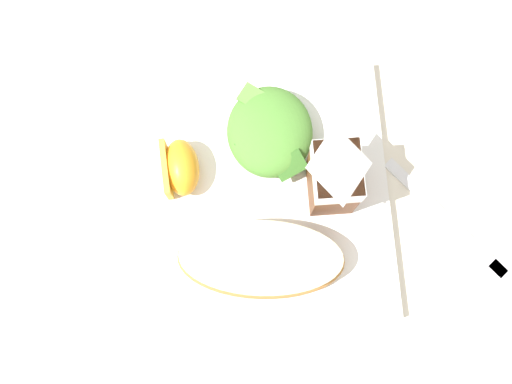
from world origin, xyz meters
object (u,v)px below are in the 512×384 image
(cheesy_pizza_bread, at_px, (262,259))
(metal_fork, at_px, (463,234))
(orange_wedge_front, at_px, (180,168))
(white_plate, at_px, (256,196))
(green_salad_pile, at_px, (270,132))
(milk_carton, at_px, (335,173))

(cheesy_pizza_bread, xyz_separation_m, metal_fork, (-0.01, 0.22, -0.03))
(metal_fork, bearing_deg, cheesy_pizza_bread, -86.13)
(cheesy_pizza_bread, xyz_separation_m, orange_wedge_front, (-0.10, -0.08, 0.00))
(white_plate, height_order, metal_fork, white_plate)
(orange_wedge_front, bearing_deg, cheesy_pizza_bread, 37.91)
(white_plate, bearing_deg, metal_fork, 75.44)
(green_salad_pile, height_order, metal_fork, green_salad_pile)
(green_salad_pile, bearing_deg, white_plate, -17.11)
(white_plate, distance_m, orange_wedge_front, 0.09)
(green_salad_pile, relative_size, milk_carton, 0.98)
(white_plate, height_order, milk_carton, milk_carton)
(cheesy_pizza_bread, relative_size, milk_carton, 1.61)
(orange_wedge_front, relative_size, metal_fork, 0.40)
(white_plate, distance_m, metal_fork, 0.22)
(orange_wedge_front, bearing_deg, white_plate, 69.20)
(white_plate, xyz_separation_m, green_salad_pile, (-0.06, 0.02, 0.03))
(white_plate, height_order, orange_wedge_front, orange_wedge_front)
(metal_fork, bearing_deg, green_salad_pile, -120.71)
(green_salad_pile, height_order, orange_wedge_front, same)
(white_plate, xyz_separation_m, orange_wedge_front, (-0.03, -0.08, 0.03))
(green_salad_pile, distance_m, metal_fork, 0.23)
(white_plate, bearing_deg, milk_carton, 91.64)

